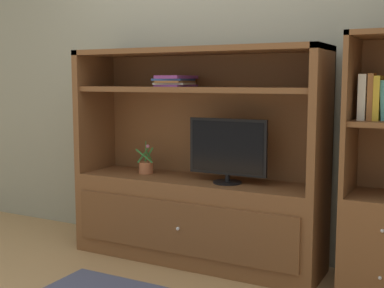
% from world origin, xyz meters
% --- Properties ---
extents(ground_plane, '(8.00, 8.00, 0.00)m').
position_xyz_m(ground_plane, '(0.00, 0.00, 0.00)').
color(ground_plane, tan).
extents(painted_rear_wall, '(6.00, 0.10, 2.80)m').
position_xyz_m(painted_rear_wall, '(0.00, 0.75, 1.40)').
color(painted_rear_wall, gray).
rests_on(painted_rear_wall, ground_plane).
extents(media_console, '(1.78, 0.49, 1.48)m').
position_xyz_m(media_console, '(0.00, 0.41, 0.47)').
color(media_console, brown).
rests_on(media_console, ground_plane).
extents(tv_monitor, '(0.55, 0.19, 0.43)m').
position_xyz_m(tv_monitor, '(0.26, 0.37, 0.81)').
color(tv_monitor, black).
rests_on(tv_monitor, media_console).
extents(potted_plant, '(0.14, 0.13, 0.24)m').
position_xyz_m(potted_plant, '(-0.42, 0.42, 0.63)').
color(potted_plant, '#B26642').
rests_on(potted_plant, media_console).
extents(magazine_stack, '(0.25, 0.29, 0.08)m').
position_xyz_m(magazine_stack, '(-0.16, 0.40, 1.26)').
color(magazine_stack, purple).
rests_on(magazine_stack, media_console).
extents(upright_book_row, '(0.16, 0.16, 0.27)m').
position_xyz_m(upright_book_row, '(1.15, 0.40, 1.16)').
color(upright_book_row, silver).
rests_on(upright_book_row, bookshelf_tall).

